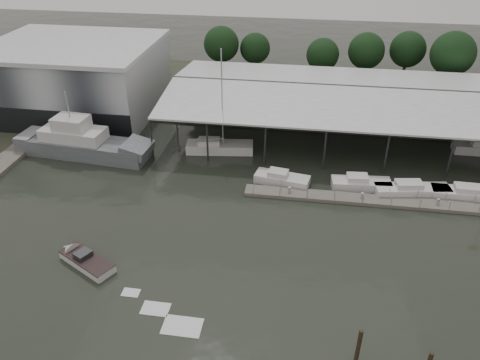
# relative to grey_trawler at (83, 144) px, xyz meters

# --- Properties ---
(ground) EXTENTS (200.00, 200.00, 0.00)m
(ground) POSITION_rel_grey_trawler_xyz_m (20.99, -15.71, -1.58)
(ground) COLOR #232820
(ground) RESTS_ON ground
(land_strip_far) EXTENTS (140.00, 30.00, 0.30)m
(land_strip_far) POSITION_rel_grey_trawler_xyz_m (20.99, 26.29, -1.48)
(land_strip_far) COLOR #393D2E
(land_strip_far) RESTS_ON ground
(land_strip_west) EXTENTS (20.00, 40.00, 0.30)m
(land_strip_west) POSITION_rel_grey_trawler_xyz_m (-19.01, 14.29, -1.48)
(land_strip_west) COLOR #393D2E
(land_strip_west) RESTS_ON ground
(storage_warehouse) EXTENTS (24.50, 20.50, 10.50)m
(storage_warehouse) POSITION_rel_grey_trawler_xyz_m (-7.01, 14.23, 3.71)
(storage_warehouse) COLOR #ADB3B8
(storage_warehouse) RESTS_ON ground
(covered_boat_shed) EXTENTS (58.24, 24.00, 6.96)m
(covered_boat_shed) POSITION_rel_grey_trawler_xyz_m (37.99, 12.29, 4.55)
(covered_boat_shed) COLOR silver
(covered_boat_shed) RESTS_ON ground
(trawler_dock) EXTENTS (3.00, 18.00, 0.50)m
(trawler_dock) POSITION_rel_grey_trawler_xyz_m (-9.01, -1.71, -1.33)
(trawler_dock) COLOR slate
(trawler_dock) RESTS_ON ground
(floating_dock) EXTENTS (28.00, 2.00, 1.40)m
(floating_dock) POSITION_rel_grey_trawler_xyz_m (35.98, -5.71, -1.38)
(floating_dock) COLOR slate
(floating_dock) RESTS_ON ground
(grey_trawler) EXTENTS (18.30, 5.90, 8.84)m
(grey_trawler) POSITION_rel_grey_trawler_xyz_m (0.00, 0.00, 0.00)
(grey_trawler) COLOR slate
(grey_trawler) RESTS_ON ground
(white_sailboat) EXTENTS (8.97, 3.65, 13.85)m
(white_sailboat) POSITION_rel_grey_trawler_xyz_m (17.11, 3.51, -0.92)
(white_sailboat) COLOR silver
(white_sailboat) RESTS_ON ground
(speedboat_underway) EXTENTS (15.99, 9.56, 2.00)m
(speedboat_underway) POSITION_rel_grey_trawler_xyz_m (8.97, -19.96, -1.19)
(speedboat_underway) COLOR silver
(speedboat_underway) RESTS_ON ground
(moored_cruiser_0) EXTENTS (6.63, 3.30, 1.70)m
(moored_cruiser_0) POSITION_rel_grey_trawler_xyz_m (25.92, -3.29, -0.97)
(moored_cruiser_0) COLOR silver
(moored_cruiser_0) RESTS_ON ground
(moored_cruiser_1) EXTENTS (6.86, 2.74, 1.70)m
(moored_cruiser_1) POSITION_rel_grey_trawler_xyz_m (35.00, -2.96, -0.97)
(moored_cruiser_1) COLOR silver
(moored_cruiser_1) RESTS_ON ground
(moored_cruiser_2) EXTENTS (8.55, 3.44, 1.70)m
(moored_cruiser_2) POSITION_rel_grey_trawler_xyz_m (40.61, -3.54, -0.97)
(moored_cruiser_2) COLOR silver
(moored_cruiser_2) RESTS_ON ground
(moored_cruiser_3) EXTENTS (8.78, 2.43, 1.70)m
(moored_cruiser_3) POSITION_rel_grey_trawler_xyz_m (47.05, -3.46, -0.97)
(moored_cruiser_3) COLOR silver
(moored_cruiser_3) RESTS_ON ground
(horizon_tree_line) EXTENTS (71.60, 11.74, 10.70)m
(horizon_tree_line) POSITION_rel_grey_trawler_xyz_m (45.50, 31.75, 4.59)
(horizon_tree_line) COLOR black
(horizon_tree_line) RESTS_ON ground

